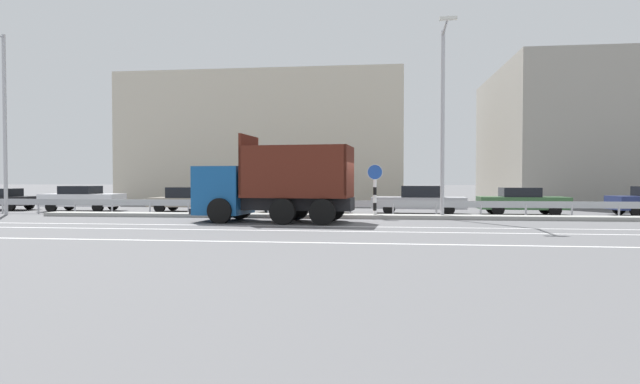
% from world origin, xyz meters
% --- Properties ---
extents(ground_plane, '(320.00, 320.00, 0.00)m').
position_xyz_m(ground_plane, '(0.00, 0.00, 0.00)').
color(ground_plane, '#565659').
extents(lane_strip_0, '(54.34, 0.16, 0.01)m').
position_xyz_m(lane_strip_0, '(-2.99, -1.91, 0.00)').
color(lane_strip_0, silver).
rests_on(lane_strip_0, ground_plane).
extents(lane_strip_1, '(54.34, 0.16, 0.01)m').
position_xyz_m(lane_strip_1, '(-2.99, -3.66, 0.00)').
color(lane_strip_1, silver).
rests_on(lane_strip_1, ground_plane).
extents(lane_strip_2, '(54.34, 0.16, 0.01)m').
position_xyz_m(lane_strip_2, '(-2.99, -6.87, 0.00)').
color(lane_strip_2, silver).
rests_on(lane_strip_2, ground_plane).
extents(median_island, '(29.89, 1.10, 0.18)m').
position_xyz_m(median_island, '(0.00, 2.30, 0.09)').
color(median_island, gray).
rests_on(median_island, ground_plane).
extents(median_guardrail, '(54.34, 0.09, 0.78)m').
position_xyz_m(median_guardrail, '(0.00, 3.56, 0.57)').
color(median_guardrail, '#9EA0A5').
rests_on(median_guardrail, ground_plane).
extents(dump_truck, '(6.83, 3.07, 3.69)m').
position_xyz_m(dump_truck, '(-3.77, -0.04, 1.27)').
color(dump_truck, '#144C8C').
rests_on(dump_truck, ground_plane).
extents(median_road_sign, '(0.72, 0.16, 2.50)m').
position_xyz_m(median_road_sign, '(1.19, 2.30, 1.31)').
color(median_road_sign, white).
rests_on(median_road_sign, ground_plane).
extents(street_lamp_0, '(0.71, 2.56, 9.13)m').
position_xyz_m(street_lamp_0, '(-17.47, 2.23, 5.09)').
color(street_lamp_0, '#ADADB2').
rests_on(street_lamp_0, ground_plane).
extents(street_lamp_1, '(0.71, 2.67, 8.54)m').
position_xyz_m(street_lamp_1, '(4.24, 2.11, 4.80)').
color(street_lamp_1, '#ADADB2').
rests_on(street_lamp_1, ground_plane).
extents(parked_car_0, '(4.19, 1.88, 1.28)m').
position_xyz_m(parked_car_0, '(-20.93, 6.21, 0.66)').
color(parked_car_0, black).
rests_on(parked_car_0, ground_plane).
extents(parked_car_1, '(4.38, 2.25, 1.44)m').
position_xyz_m(parked_car_1, '(-15.42, 5.74, 0.74)').
color(parked_car_1, silver).
rests_on(parked_car_1, ground_plane).
extents(parked_car_2, '(4.07, 1.99, 1.38)m').
position_xyz_m(parked_car_2, '(-9.26, 5.92, 0.69)').
color(parked_car_2, gray).
rests_on(parked_car_2, ground_plane).
extents(parked_car_3, '(4.92, 2.13, 1.51)m').
position_xyz_m(parked_car_3, '(-2.76, 5.68, 0.77)').
color(parked_car_3, '#B27A14').
rests_on(parked_car_3, ground_plane).
extents(parked_car_4, '(4.91, 2.24, 1.48)m').
position_xyz_m(parked_car_4, '(3.47, 5.62, 0.74)').
color(parked_car_4, '#A3A3A8').
rests_on(parked_car_4, ground_plane).
extents(parked_car_5, '(4.37, 1.91, 1.40)m').
position_xyz_m(parked_car_5, '(8.61, 5.51, 0.71)').
color(parked_car_5, '#335B33').
rests_on(parked_car_5, ground_plane).
extents(background_building_0, '(22.17, 11.94, 10.11)m').
position_xyz_m(background_building_0, '(-7.94, 21.42, 5.06)').
color(background_building_0, beige).
rests_on(background_building_0, ground_plane).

